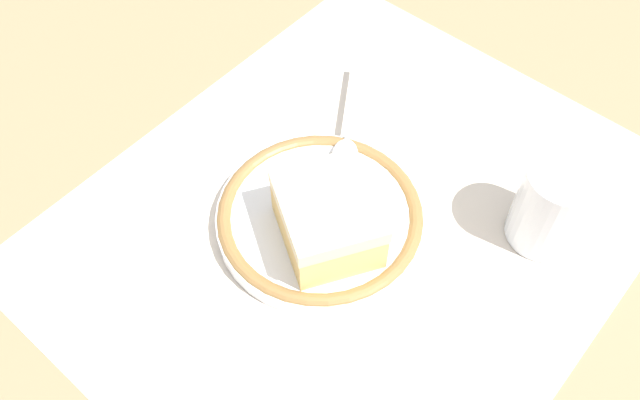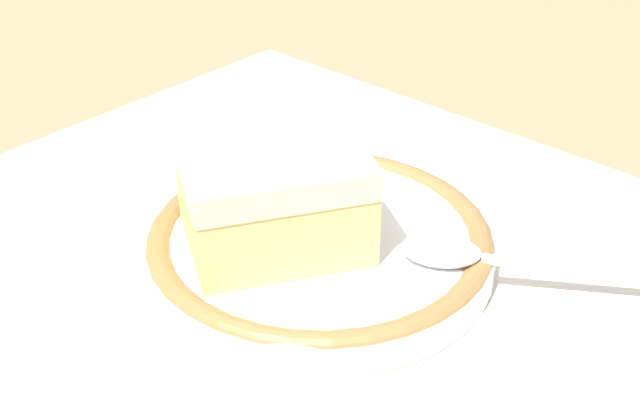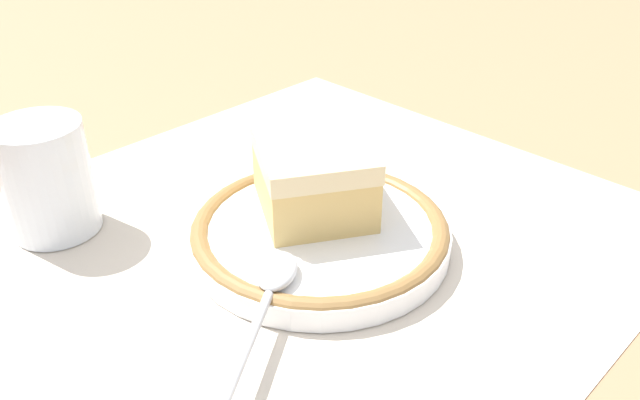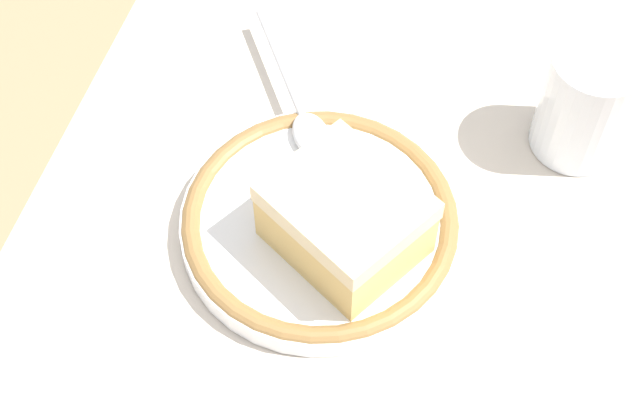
{
  "view_description": "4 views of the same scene",
  "coord_description": "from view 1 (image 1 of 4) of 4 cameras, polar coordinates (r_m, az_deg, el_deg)",
  "views": [
    {
      "loc": [
        0.27,
        0.2,
        0.5
      ],
      "look_at": [
        0.02,
        -0.02,
        0.04
      ],
      "focal_mm": 39.14,
      "sensor_mm": 36.0,
      "label": 1
    },
    {
      "loc": [
        -0.21,
        0.24,
        0.25
      ],
      "look_at": [
        0.02,
        -0.02,
        0.04
      ],
      "focal_mm": 47.33,
      "sensor_mm": 36.0,
      "label": 2
    },
    {
      "loc": [
        -0.24,
        -0.27,
        0.26
      ],
      "look_at": [
        0.02,
        -0.02,
        0.04
      ],
      "focal_mm": 36.34,
      "sensor_mm": 36.0,
      "label": 3
    },
    {
      "loc": [
        0.34,
        0.07,
        0.51
      ],
      "look_at": [
        0.02,
        -0.02,
        0.04
      ],
      "focal_mm": 53.64,
      "sensor_mm": 36.0,
      "label": 4
    }
  ],
  "objects": [
    {
      "name": "placemat",
      "position": [
        0.6,
        2.8,
        -1.64
      ],
      "size": [
        0.5,
        0.42,
        0.0
      ],
      "primitive_type": "cube",
      "color": "beige",
      "rests_on": "ground_plane"
    },
    {
      "name": "ground_plane",
      "position": [
        0.6,
        2.8,
        -1.68
      ],
      "size": [
        2.4,
        2.4,
        0.0
      ],
      "primitive_type": "plane",
      "color": "#9E7551"
    },
    {
      "name": "cup",
      "position": [
        0.6,
        18.36,
        -0.71
      ],
      "size": [
        0.06,
        0.06,
        0.08
      ],
      "color": "silver",
      "rests_on": "placemat"
    },
    {
      "name": "cake_slice",
      "position": [
        0.55,
        0.3,
        -1.31
      ],
      "size": [
        0.11,
        0.11,
        0.05
      ],
      "color": "#DBB76B",
      "rests_on": "plate"
    },
    {
      "name": "spoon",
      "position": [
        0.63,
        2.2,
        4.86
      ],
      "size": [
        0.13,
        0.09,
        0.01
      ],
      "color": "silver",
      "rests_on": "plate"
    },
    {
      "name": "plate",
      "position": [
        0.59,
        -0.0,
        -1.45
      ],
      "size": [
        0.18,
        0.18,
        0.02
      ],
      "color": "white",
      "rests_on": "placemat"
    }
  ]
}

